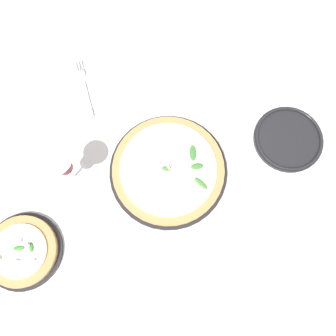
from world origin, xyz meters
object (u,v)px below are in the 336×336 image
(pizza_personal_side, at_px, (23,251))
(fork, at_px, (85,88))
(side_plate_white, at_px, (289,139))
(wine_glass, at_px, (62,165))
(pizza_arugula_main, at_px, (168,169))

(pizza_personal_side, distance_m, fork, 0.49)
(side_plate_white, bearing_deg, wine_glass, 81.31)
(pizza_personal_side, xyz_separation_m, fork, (0.41, -0.28, -0.01))
(pizza_personal_side, distance_m, side_plate_white, 0.79)
(wine_glass, distance_m, side_plate_white, 0.63)
(pizza_arugula_main, xyz_separation_m, wine_glass, (0.07, 0.25, 0.10))
(pizza_personal_side, bearing_deg, fork, -34.04)
(pizza_arugula_main, distance_m, fork, 0.36)
(wine_glass, bearing_deg, side_plate_white, -98.69)
(pizza_arugula_main, xyz_separation_m, pizza_personal_side, (-0.09, 0.43, -0.00))
(pizza_arugula_main, distance_m, wine_glass, 0.28)
(wine_glass, height_order, fork, wine_glass)
(pizza_personal_side, xyz_separation_m, wine_glass, (0.16, -0.18, 0.10))
(fork, bearing_deg, pizza_personal_side, 148.36)
(pizza_personal_side, distance_m, wine_glass, 0.26)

